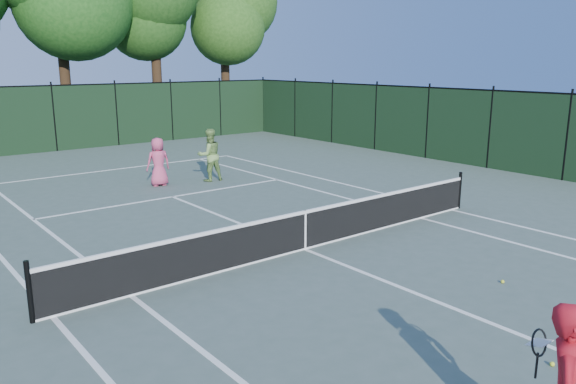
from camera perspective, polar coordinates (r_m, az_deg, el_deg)
ground at (r=12.71m, az=1.72°, el=-5.85°), size 90.00×90.00×0.00m
sideline_doubles_left at (r=10.30m, az=-22.78°, el=-11.62°), size 0.10×23.77×0.01m
sideline_doubles_right at (r=16.64m, az=16.30°, el=-1.75°), size 0.10×23.77×0.01m
sideline_singles_left at (r=10.69m, az=-15.63°, el=-10.13°), size 0.10×23.77×0.01m
sideline_singles_right at (r=15.57m, az=13.37°, el=-2.59°), size 0.10×23.77×0.01m
baseline_far at (r=22.80m, az=-17.98°, el=2.10°), size 10.97×0.10×0.01m
service_line_far at (r=17.87m, az=-11.66°, el=-0.47°), size 8.23×0.10×0.01m
center_service_line at (r=12.71m, az=1.72°, el=-5.83°), size 0.10×12.80×0.01m
tennis_net at (r=12.56m, az=1.74°, el=-3.79°), size 11.69×0.09×1.06m
fence_far at (r=28.36m, az=-22.66°, el=6.86°), size 24.00×0.05×3.00m
fence_right at (r=21.96m, az=26.49°, el=4.91°), size 0.05×36.00×3.00m
tree_5 at (r=37.15m, az=-6.57°, el=18.65°), size 5.80×5.80×12.23m
player_pink at (r=19.41m, az=-13.04°, el=3.00°), size 0.85×0.60×1.64m
player_green at (r=19.87m, az=-7.97°, el=3.74°), size 0.97×0.80×1.84m
loose_ball_near_cart at (r=8.95m, az=25.26°, el=-15.53°), size 0.07×0.07×0.07m
loose_ball_midcourt at (r=11.59m, az=20.97°, el=-8.50°), size 0.07×0.07×0.07m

